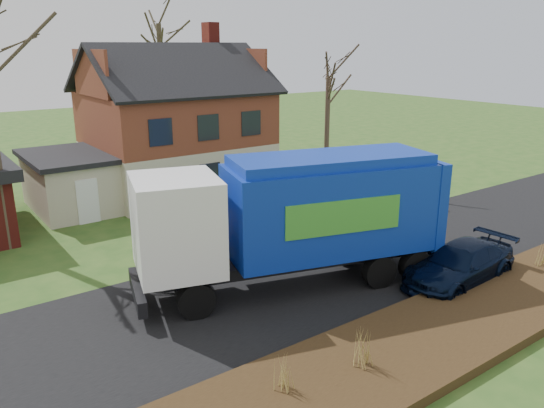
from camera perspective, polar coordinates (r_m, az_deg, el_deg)
ground at (r=19.10m, az=3.47°, el=-8.07°), size 120.00×120.00×0.00m
road at (r=19.09m, az=3.47°, el=-8.05°), size 80.00×7.00×0.02m
mulch_verge at (r=15.78m, az=16.10°, el=-13.85°), size 80.00×3.50×0.30m
main_house at (r=30.27m, az=-11.17°, el=8.89°), size 12.95×8.95×9.26m
garbage_truck at (r=17.80m, az=2.96°, el=-0.96°), size 10.89×5.60×4.51m
silver_sedan at (r=21.57m, az=-3.57°, el=-2.72°), size 5.27×2.64×1.66m
navy_wagon at (r=19.63m, az=19.57°, el=-6.12°), size 4.94×2.22×1.41m
tree_front_east at (r=30.79m, az=6.16°, el=15.21°), size 3.20×3.20×8.89m
tree_back at (r=40.43m, az=-12.23°, el=20.23°), size 4.06×4.06×12.85m
grass_clump_west at (r=12.84m, az=1.38°, el=-17.67°), size 0.34×0.28×0.90m
grass_clump_mid at (r=13.79m, az=9.72°, el=-14.88°), size 0.38×0.31×1.07m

